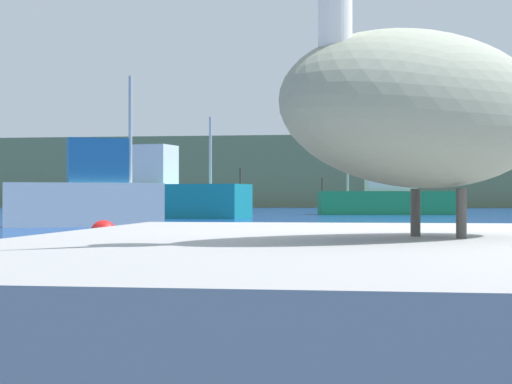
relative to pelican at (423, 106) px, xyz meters
name	(u,v)px	position (x,y,z in m)	size (l,w,h in m)	color
hillside_backdrop	(378,174)	(0.63, 76.68, 1.94)	(140.00, 17.71, 6.27)	#6B7A51
pier_dock	(426,378)	(0.01, 0.01, -0.79)	(2.41, 2.76, 0.81)	gray
pelican	(423,106)	(0.00, 0.00, 0.00)	(1.08, 1.12, 0.85)	gray
fishing_boat_green	(390,198)	(0.91, 41.51, -0.31)	(7.72, 3.36, 4.68)	#1E8C4C
fishing_boat_teal	(158,193)	(-9.49, 33.07, -0.09)	(8.01, 3.70, 4.41)	teal
fishing_boat_white	(87,195)	(-9.01, 22.49, -0.19)	(5.08, 3.41, 4.81)	white
mooring_buoy	(104,234)	(-5.05, 12.24, -0.95)	(0.50, 0.50, 0.50)	red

